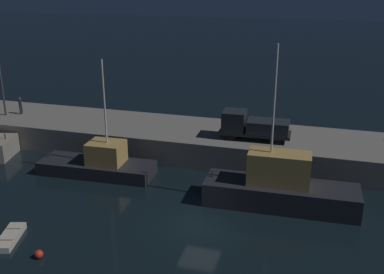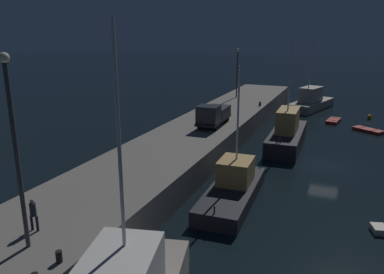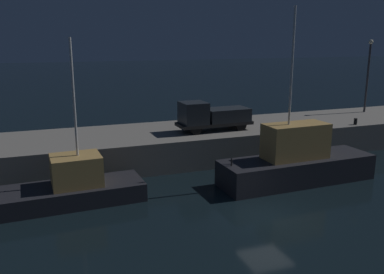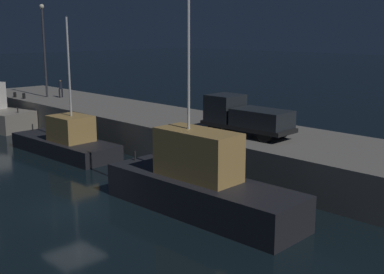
{
  "view_description": "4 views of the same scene",
  "coord_description": "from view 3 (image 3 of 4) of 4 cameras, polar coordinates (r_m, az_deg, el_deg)",
  "views": [
    {
      "loc": [
        6.82,
        -25.15,
        15.36
      ],
      "look_at": [
        -4.2,
        12.6,
        1.49
      ],
      "focal_mm": 42.5,
      "sensor_mm": 36.0,
      "label": 1
    },
    {
      "loc": [
        -34.75,
        -1.39,
        11.89
      ],
      "look_at": [
        -2.6,
        12.0,
        2.09
      ],
      "focal_mm": 35.84,
      "sensor_mm": 36.0,
      "label": 2
    },
    {
      "loc": [
        -10.97,
        -18.1,
        9.46
      ],
      "look_at": [
        -0.35,
        10.85,
        2.05
      ],
      "focal_mm": 38.57,
      "sensor_mm": 36.0,
      "label": 3
    },
    {
      "loc": [
        20.94,
        -12.19,
        8.69
      ],
      "look_at": [
        -2.25,
        10.51,
        1.73
      ],
      "focal_mm": 46.93,
      "sensor_mm": 36.0,
      "label": 4
    }
  ],
  "objects": [
    {
      "name": "bollard_central",
      "position": [
        37.63,
        21.67,
        2.01
      ],
      "size": [
        0.28,
        0.28,
        0.54
      ],
      "primitive_type": "cylinder",
      "color": "black",
      "rests_on": "pier_quay"
    },
    {
      "name": "lamp_post_east",
      "position": [
        44.06,
        23.19,
        8.55
      ],
      "size": [
        0.44,
        0.44,
        7.02
      ],
      "color": "#38383D",
      "rests_on": "pier_quay"
    },
    {
      "name": "fishing_boat_orange",
      "position": [
        25.28,
        -17.07,
        -6.81
      ],
      "size": [
        9.57,
        3.46,
        9.53
      ],
      "color": "#232328",
      "rests_on": "ground"
    },
    {
      "name": "ground_plane",
      "position": [
        23.18,
        10.28,
        -10.81
      ],
      "size": [
        320.0,
        320.0,
        0.0
      ],
      "primitive_type": "plane",
      "color": "black"
    },
    {
      "name": "pier_quay",
      "position": [
        33.54,
        -0.41,
        -0.83
      ],
      "size": [
        66.07,
        7.64,
        2.31
      ],
      "color": "gray",
      "rests_on": "ground"
    },
    {
      "name": "fishing_trawler_red",
      "position": [
        28.47,
        14.22,
        -3.41
      ],
      "size": [
        10.8,
        3.38,
        11.4
      ],
      "color": "#232328",
      "rests_on": "ground"
    },
    {
      "name": "utility_truck",
      "position": [
        32.53,
        2.77,
        2.92
      ],
      "size": [
        6.03,
        2.23,
        2.37
      ],
      "color": "black",
      "rests_on": "pier_quay"
    }
  ]
}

